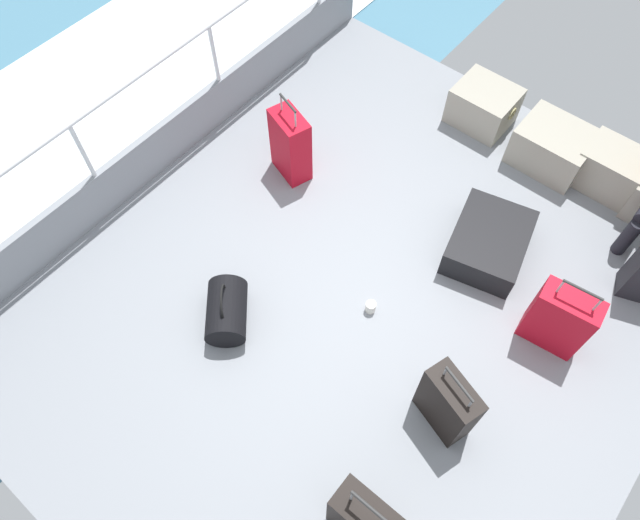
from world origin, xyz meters
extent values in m
cube|color=gray|center=(0.00, 0.00, -0.03)|extent=(4.40, 5.20, 0.06)
cube|color=gray|center=(-2.17, 0.00, 0.23)|extent=(0.06, 5.20, 0.45)
cylinder|color=silver|center=(-2.17, -0.69, 0.50)|extent=(0.04, 0.04, 1.00)
cylinder|color=silver|center=(-2.17, 0.69, 0.50)|extent=(0.04, 0.04, 1.00)
cylinder|color=silver|center=(-2.17, 0.00, 1.00)|extent=(0.04, 4.16, 0.04)
cube|color=white|center=(-3.60, 0.00, -0.34)|extent=(2.40, 7.28, 0.01)
cube|color=#9E9989|center=(-0.30, 2.17, 0.18)|extent=(0.54, 0.46, 0.37)
torus|color=tan|center=(-0.58, 2.17, 0.26)|extent=(0.02, 0.12, 0.12)
torus|color=tan|center=(-0.02, 2.17, 0.26)|extent=(0.02, 0.12, 0.12)
cube|color=#9E9989|center=(0.43, 2.11, 0.19)|extent=(0.62, 0.49, 0.38)
torus|color=tan|center=(0.11, 2.11, 0.26)|extent=(0.02, 0.12, 0.12)
torus|color=tan|center=(0.74, 2.11, 0.26)|extent=(0.02, 0.12, 0.12)
cube|color=#9E9989|center=(0.94, 2.19, 0.20)|extent=(0.54, 0.40, 0.39)
torus|color=tan|center=(0.66, 2.19, 0.27)|extent=(0.02, 0.12, 0.12)
cylinder|color=black|center=(1.33, 1.65, 0.19)|extent=(0.11, 0.11, 0.38)
cube|color=black|center=(0.97, -0.42, 0.29)|extent=(0.43, 0.30, 0.58)
cylinder|color=#A5A8AD|center=(0.85, -0.38, 0.63)|extent=(0.02, 0.02, 0.09)
cylinder|color=#A5A8AD|center=(1.08, -0.45, 0.63)|extent=(0.02, 0.02, 0.09)
cylinder|color=#2D2D2D|center=(0.97, -0.42, 0.68)|extent=(0.25, 0.10, 0.02)
cube|color=green|center=(1.00, -0.32, 0.39)|extent=(0.05, 0.02, 0.08)
cube|color=black|center=(0.50, 0.95, 0.13)|extent=(0.72, 0.83, 0.26)
cube|color=silver|center=(0.41, 1.30, 0.17)|extent=(0.05, 0.02, 0.08)
cube|color=#B70C1E|center=(1.24, 0.59, 0.30)|extent=(0.44, 0.25, 0.59)
cylinder|color=#A5A8AD|center=(1.12, 0.58, 0.66)|extent=(0.02, 0.02, 0.15)
cylinder|color=#A5A8AD|center=(1.37, 0.60, 0.66)|extent=(0.02, 0.02, 0.15)
cylinder|color=#2D2D2D|center=(1.24, 0.59, 0.74)|extent=(0.27, 0.05, 0.02)
cube|color=silver|center=(1.23, 0.70, 0.44)|extent=(0.05, 0.01, 0.08)
cylinder|color=#A5A8AD|center=(0.86, -1.33, 0.73)|extent=(0.02, 0.02, 0.18)
cylinder|color=#2D2D2D|center=(0.99, -1.32, 0.82)|extent=(0.28, 0.02, 0.02)
cube|color=white|center=(0.99, -1.22, 0.42)|extent=(0.05, 0.01, 0.08)
cube|color=#B70C1E|center=(-1.26, 0.60, 0.32)|extent=(0.41, 0.31, 0.64)
cylinder|color=#A5A8AD|center=(-1.36, 0.63, 0.72)|extent=(0.02, 0.02, 0.16)
cylinder|color=#A5A8AD|center=(-1.16, 0.56, 0.72)|extent=(0.02, 0.02, 0.16)
cylinder|color=#2D2D2D|center=(-1.26, 0.60, 0.80)|extent=(0.23, 0.09, 0.02)
cube|color=silver|center=(-1.23, 0.70, 0.53)|extent=(0.05, 0.02, 0.08)
cylinder|color=black|center=(-0.68, -0.81, 0.15)|extent=(0.53, 0.54, 0.30)
torus|color=black|center=(-0.68, -0.81, 0.31)|extent=(0.18, 0.20, 0.25)
cylinder|color=white|center=(0.10, -0.06, 0.05)|extent=(0.08, 0.08, 0.10)
camera|label=1|loc=(1.06, -1.84, 4.05)|focal=32.96mm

